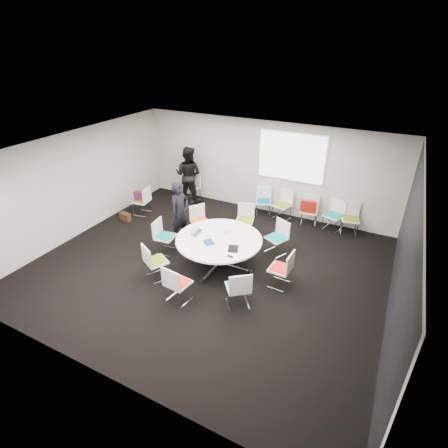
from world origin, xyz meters
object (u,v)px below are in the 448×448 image
at_px(laptop, 198,233).
at_px(person_main, 180,212).
at_px(chair_ring_g, 178,290).
at_px(person_back, 188,175).
at_px(chair_spare_left, 143,206).
at_px(chair_back_e, 349,224).
at_px(conference_table, 219,246).
at_px(chair_back_a, 263,206).
at_px(chair_ring_c, 245,226).
at_px(cup, 226,231).
at_px(chair_ring_f, 156,268).
at_px(chair_ring_d, 201,227).
at_px(maroon_bag, 141,196).
at_px(chair_ring_e, 165,242).
at_px(chair_ring_b, 276,244).
at_px(chair_back_d, 333,221).
at_px(chair_person_back, 192,192).
at_px(brown_bag, 125,217).
at_px(chair_back_c, 309,216).
at_px(chair_ring_h, 238,294).
at_px(chair_back_b, 282,210).
at_px(chair_ring_a, 280,275).

bearing_deg(laptop, person_main, 53.23).
bearing_deg(chair_ring_g, person_back, 126.74).
relative_size(chair_spare_left, laptop, 2.51).
bearing_deg(chair_back_e, conference_table, 37.09).
relative_size(conference_table, chair_back_a, 2.30).
relative_size(chair_ring_c, cup, 9.78).
bearing_deg(person_back, laptop, 118.82).
bearing_deg(chair_ring_f, chair_spare_left, 162.39).
bearing_deg(chair_ring_d, maroon_bag, -65.45).
xyz_separation_m(chair_ring_e, maroon_bag, (-1.91, 1.46, 0.34)).
bearing_deg(chair_ring_b, person_main, 37.41).
height_order(conference_table, maroon_bag, maroon_bag).
distance_m(chair_back_d, chair_back_e, 0.45).
xyz_separation_m(chair_ring_e, chair_person_back, (-1.12, 3.11, 0.00)).
xyz_separation_m(chair_back_a, chair_back_d, (2.11, 0.00, 0.00)).
bearing_deg(brown_bag, chair_back_a, 32.55).
bearing_deg(chair_ring_c, chair_ring_f, 56.32).
bearing_deg(conference_table, chair_back_d, 55.58).
height_order(person_main, person_back, person_back).
xyz_separation_m(chair_ring_g, chair_back_c, (1.52, 4.56, 0.00)).
relative_size(chair_back_a, brown_bag, 2.44).
xyz_separation_m(chair_back_c, laptop, (-1.93, -3.03, 0.47)).
xyz_separation_m(chair_back_c, chair_back_d, (0.69, -0.00, 0.00)).
relative_size(chair_ring_h, chair_back_d, 1.00).
bearing_deg(conference_table, person_back, 132.62).
distance_m(chair_back_b, cup, 2.79).
bearing_deg(chair_back_b, chair_person_back, 18.49).
xyz_separation_m(person_main, person_back, (-1.13, 2.23, 0.11)).
bearing_deg(brown_bag, conference_table, -11.97).
distance_m(chair_back_d, cup, 3.42).
distance_m(chair_ring_e, maroon_bag, 2.43).
xyz_separation_m(chair_ring_e, person_back, (-1.13, 2.95, 0.66)).
bearing_deg(cup, chair_ring_a, -15.02).
bearing_deg(chair_back_a, cup, 71.97).
bearing_deg(chair_back_c, chair_ring_f, 51.65).
distance_m(chair_ring_d, chair_ring_e, 1.16).
relative_size(chair_back_c, cup, 9.78).
distance_m(chair_back_a, laptop, 3.10).
distance_m(laptop, cup, 0.67).
bearing_deg(chair_person_back, maroon_bag, 88.65).
relative_size(chair_ring_b, laptop, 2.51).
height_order(chair_back_a, maroon_bag, chair_back_a).
relative_size(chair_back_b, maroon_bag, 2.20).
distance_m(conference_table, chair_ring_f, 1.53).
height_order(chair_ring_f, person_main, person_main).
relative_size(chair_ring_a, chair_back_c, 1.00).
relative_size(chair_back_a, chair_spare_left, 1.00).
xyz_separation_m(conference_table, laptop, (-0.55, -0.01, 0.23)).
bearing_deg(chair_back_b, person_main, 68.04).
bearing_deg(laptop, chair_ring_f, 153.62).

